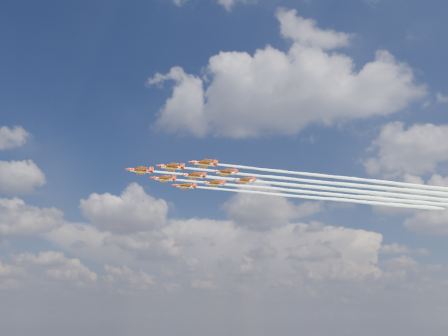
{
  "coord_description": "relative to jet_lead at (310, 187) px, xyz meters",
  "views": [
    {
      "loc": [
        52.95,
        -143.71,
        36.17
      ],
      "look_at": [
        10.07,
        -7.15,
        84.76
      ],
      "focal_mm": 35.0,
      "sensor_mm": 36.0,
      "label": 1
    }
  ],
  "objects": [
    {
      "name": "jet_row4_starb",
      "position": [
        19.46,
        22.38,
        0.0
      ],
      "size": [
        113.54,
        81.31,
        2.47
      ],
      "rotation": [
        0.0,
        0.0,
        0.62
      ],
      "color": "#B6230A"
    },
    {
      "name": "jet_row3_centre",
      "position": [
        15.68,
        11.09,
        0.0
      ],
      "size": [
        113.54,
        81.31,
        2.47
      ],
      "rotation": [
        0.0,
        0.0,
        0.62
      ],
      "color": "#B6230A"
    },
    {
      "name": "jet_row3_starb",
      "position": [
        7.56,
        22.56,
        0.0
      ],
      "size": [
        113.54,
        81.31,
        2.47
      ],
      "rotation": [
        0.0,
        0.0,
        0.62
      ],
      "color": "#B6230A"
    },
    {
      "name": "jet_lead",
      "position": [
        0.0,
        0.0,
        0.0
      ],
      "size": [
        113.54,
        81.31,
        2.47
      ],
      "rotation": [
        0.0,
        0.0,
        0.62
      ],
      "color": "#B6230A"
    },
    {
      "name": "jet_row2_port",
      "position": [
        11.9,
        -0.19,
        0.0
      ],
      "size": [
        113.54,
        81.31,
        2.47
      ],
      "rotation": [
        0.0,
        0.0,
        0.62
      ],
      "color": "#B6230A"
    },
    {
      "name": "jet_tail",
      "position": [
        31.36,
        22.19,
        0.0
      ],
      "size": [
        113.54,
        81.31,
        2.47
      ],
      "rotation": [
        0.0,
        0.0,
        0.62
      ],
      "color": "#B6230A"
    },
    {
      "name": "jet_row3_port",
      "position": [
        23.79,
        -0.38,
        0.0
      ],
      "size": [
        113.54,
        81.31,
        2.47
      ],
      "rotation": [
        0.0,
        0.0,
        0.62
      ],
      "color": "#B6230A"
    },
    {
      "name": "jet_row2_starb",
      "position": [
        3.78,
        11.28,
        0.0
      ],
      "size": [
        113.54,
        81.31,
        2.47
      ],
      "rotation": [
        0.0,
        0.0,
        0.62
      ],
      "color": "#B6230A"
    },
    {
      "name": "jet_row4_port",
      "position": [
        27.58,
        10.9,
        0.0
      ],
      "size": [
        113.54,
        81.31,
        2.47
      ],
      "rotation": [
        0.0,
        0.0,
        0.62
      ],
      "color": "#B6230A"
    }
  ]
}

